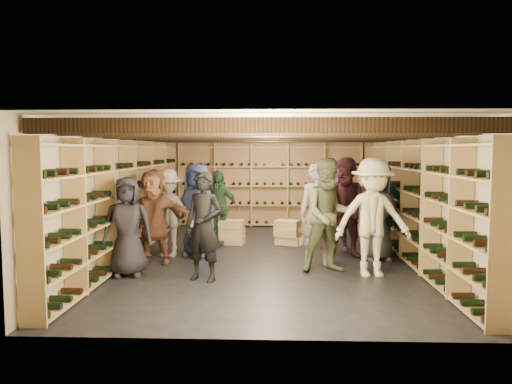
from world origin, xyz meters
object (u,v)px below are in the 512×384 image
object	(u,v)px
person_1	(203,226)
person_8	(348,208)
crate_stack_left	(288,232)
person_5	(154,216)
crate_stack_right	(232,232)
person_11	(336,210)
person_0	(127,227)
person_9	(168,213)
person_2	(329,215)
crate_loose	(293,240)
person_10	(218,207)
person_6	(197,210)
person_3	(373,218)
person_7	(318,214)
person_4	(383,210)
person_12	(378,214)

from	to	relation	value
person_1	person_8	bearing A→B (deg)	57.21
crate_stack_left	person_8	xyz separation A→B (m)	(1.08, -1.20, 0.67)
person_1	person_5	world-z (taller)	person_5
crate_stack_right	person_11	size ratio (longest dim) A/B	0.35
person_0	person_8	size ratio (longest dim) A/B	0.85
person_1	person_11	world-z (taller)	person_1
person_8	person_9	size ratio (longest dim) A/B	1.13
person_1	person_2	bearing A→B (deg)	39.09
crate_loose	person_1	world-z (taller)	person_1
crate_stack_left	crate_stack_right	world-z (taller)	same
person_5	person_10	bearing A→B (deg)	74.02
crate_loose	person_0	world-z (taller)	person_0
person_0	person_6	world-z (taller)	person_6
person_0	person_3	size ratio (longest dim) A/B	0.85
person_7	person_2	bearing A→B (deg)	-72.66
person_2	person_11	size ratio (longest dim) A/B	1.19
person_5	person_2	bearing A→B (deg)	1.57
crate_stack_right	person_2	size ratio (longest dim) A/B	0.30
person_4	person_8	world-z (taller)	person_8
person_2	person_10	xyz separation A→B (m)	(-2.08, 2.32, -0.15)
person_5	person_8	world-z (taller)	person_8
person_8	crate_loose	bearing A→B (deg)	146.94
person_0	person_8	distance (m)	3.97
person_4	person_5	xyz separation A→B (m)	(-4.17, -0.87, -0.02)
crate_loose	person_7	bearing A→B (deg)	-79.39
person_4	person_7	world-z (taller)	person_7
person_0	person_8	xyz separation A→B (m)	(3.67, 1.52, 0.14)
person_8	person_10	size ratio (longest dim) A/B	1.18
person_3	person_4	distance (m)	1.74
crate_stack_left	person_7	bearing A→B (deg)	-75.31
crate_stack_left	person_8	world-z (taller)	person_8
person_9	person_11	xyz separation A→B (m)	(3.22, 0.80, -0.03)
person_0	person_2	world-z (taller)	person_2
crate_loose	person_5	size ratio (longest dim) A/B	0.30
person_3	person_9	bearing A→B (deg)	153.15
crate_stack_left	person_4	distance (m)	2.09
crate_stack_left	person_12	size ratio (longest dim) A/B	0.35
person_7	person_5	bearing A→B (deg)	-177.70
crate_loose	person_0	size ratio (longest dim) A/B	0.32
person_4	person_11	distance (m)	0.95
person_2	person_9	size ratio (longest dim) A/B	1.14
crate_stack_right	person_7	world-z (taller)	person_7
person_6	person_4	bearing A→B (deg)	28.61
crate_stack_left	person_1	distance (m)	3.29
person_8	person_10	xyz separation A→B (m)	(-2.55, 1.20, -0.14)
person_0	person_7	bearing A→B (deg)	8.35
crate_stack_left	person_12	world-z (taller)	person_12
crate_stack_left	person_1	world-z (taller)	person_1
person_0	person_11	bearing A→B (deg)	23.95
person_6	person_2	bearing A→B (deg)	-1.60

